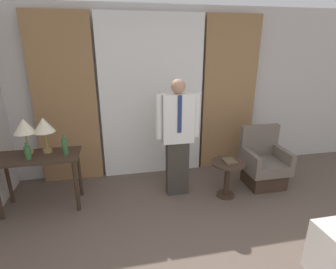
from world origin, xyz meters
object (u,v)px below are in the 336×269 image
Objects in this scene: table_lamp_left at (24,127)px; bottle_by_lamp at (28,152)px; side_table at (227,173)px; bottle_near_edge at (65,146)px; book at (230,161)px; person at (178,135)px; desk at (38,165)px; armchair at (263,165)px; table_lamp_right at (44,126)px.

bottle_by_lamp is (0.05, -0.19, -0.28)m from table_lamp_left.
table_lamp_left is 2.80m from side_table.
book is at bearing -5.71° from bottle_near_edge.
bottle_by_lamp is 1.94m from person.
bottle_near_edge is at bearing 174.24° from side_table.
person is at bearing -0.57° from desk.
desk is 4.84× the size of bottle_by_lamp.
side_table is (-0.71, -0.22, 0.04)m from armchair.
bottle_near_edge reaches higher than side_table.
table_lamp_left reaches higher than desk.
desk is at bearing -140.17° from table_lamp_right.
person is 0.91m from side_table.
table_lamp_left is at bearing 172.51° from book.
table_lamp_right is (0.23, 0.00, 0.00)m from table_lamp_left.
person reaches higher than armchair.
bottle_near_edge reaches higher than armchair.
bottle_near_edge is at bearing -179.35° from person.
side_table is at bearing 179.19° from book.
desk is at bearing 174.27° from side_table.
bottle_near_edge is 1.51m from person.
book is at bearing -18.65° from person.
bottle_by_lamp is 1.06× the size of book.
armchair is (2.90, -0.00, -0.54)m from bottle_near_edge.
book is (2.58, -0.26, -0.07)m from desk.
side_table is at bearing -8.25° from table_lamp_right.
desk is 1.15× the size of armchair.
table_lamp_right is 0.28× the size of person.
table_lamp_right is at bearing 45.64° from bottle_by_lamp.
table_lamp_left reaches higher than armchair.
armchair is 1.70× the size of side_table.
bottle_near_edge is at bearing -15.39° from table_lamp_left.
person reaches higher than book.
book is at bearing -8.19° from table_lamp_right.
table_lamp_right reaches higher than armchair.
bottle_by_lamp is at bearing -179.04° from armchair.
desk is 3.83× the size of bottle_near_edge.
table_lamp_right is 2.18× the size of bottle_by_lamp.
bottle_near_edge is 0.44m from bottle_by_lamp.
bottle_by_lamp is at bearing 176.41° from side_table.
desk is 3.28m from armchair.
person reaches higher than table_lamp_left.
book is (2.46, -0.35, -0.57)m from table_lamp_right.
bottle_by_lamp reaches higher than side_table.
table_lamp_left is at bearing 180.00° from table_lamp_right.
armchair is 0.75m from book.
armchair is (3.26, -0.04, -0.29)m from desk.
side_table is at bearing -5.76° from bottle_near_edge.
bottle_by_lamp reaches higher than desk.
desk is at bearing 53.33° from bottle_by_lamp.
armchair reaches higher than side_table.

